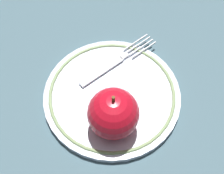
# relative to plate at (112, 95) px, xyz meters

# --- Properties ---
(ground_plane) EXTENTS (2.00, 2.00, 0.00)m
(ground_plane) POSITION_rel_plate_xyz_m (-0.02, -0.01, -0.01)
(ground_plane) COLOR #405B65
(plate) EXTENTS (0.24, 0.24, 0.02)m
(plate) POSITION_rel_plate_xyz_m (0.00, 0.00, 0.00)
(plate) COLOR silver
(plate) RESTS_ON ground_plane
(apple_red_whole) EXTENTS (0.08, 0.08, 0.09)m
(apple_red_whole) POSITION_rel_plate_xyz_m (-0.05, 0.03, 0.05)
(apple_red_whole) COLOR red
(apple_red_whole) RESTS_ON plate
(fork) EXTENTS (0.04, 0.17, 0.00)m
(fork) POSITION_rel_plate_xyz_m (0.05, -0.04, 0.01)
(fork) COLOR silver
(fork) RESTS_ON plate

